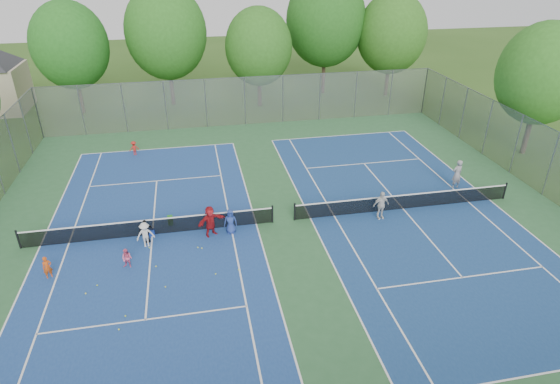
# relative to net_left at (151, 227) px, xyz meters

# --- Properties ---
(ground) EXTENTS (120.00, 120.00, 0.00)m
(ground) POSITION_rel_net_left_xyz_m (7.00, 0.00, -0.46)
(ground) COLOR #2E5119
(ground) RESTS_ON ground
(court_pad) EXTENTS (32.00, 32.00, 0.01)m
(court_pad) POSITION_rel_net_left_xyz_m (7.00, 0.00, -0.45)
(court_pad) COLOR #2B5C33
(court_pad) RESTS_ON ground
(court_left) EXTENTS (10.97, 23.77, 0.01)m
(court_left) POSITION_rel_net_left_xyz_m (0.00, 0.00, -0.44)
(court_left) COLOR navy
(court_left) RESTS_ON court_pad
(court_right) EXTENTS (10.97, 23.77, 0.01)m
(court_right) POSITION_rel_net_left_xyz_m (14.00, 0.00, -0.44)
(court_right) COLOR navy
(court_right) RESTS_ON court_pad
(net_left) EXTENTS (12.87, 0.10, 0.91)m
(net_left) POSITION_rel_net_left_xyz_m (0.00, 0.00, 0.00)
(net_left) COLOR black
(net_left) RESTS_ON ground
(net_right) EXTENTS (12.87, 0.10, 0.91)m
(net_right) POSITION_rel_net_left_xyz_m (14.00, 0.00, 0.00)
(net_right) COLOR black
(net_right) RESTS_ON ground
(fence_north) EXTENTS (32.00, 0.10, 4.00)m
(fence_north) POSITION_rel_net_left_xyz_m (7.00, 16.00, 1.54)
(fence_north) COLOR gray
(fence_north) RESTS_ON ground
(fence_east) EXTENTS (0.10, 32.00, 4.00)m
(fence_east) POSITION_rel_net_left_xyz_m (23.00, 0.00, 1.54)
(fence_east) COLOR gray
(fence_east) RESTS_ON ground
(tree_nw) EXTENTS (6.40, 6.40, 9.58)m
(tree_nw) POSITION_rel_net_left_xyz_m (-7.00, 22.00, 5.44)
(tree_nw) COLOR #443326
(tree_nw) RESTS_ON ground
(tree_nl) EXTENTS (7.20, 7.20, 10.69)m
(tree_nl) POSITION_rel_net_left_xyz_m (1.00, 23.00, 6.09)
(tree_nl) COLOR #443326
(tree_nl) RESTS_ON ground
(tree_nc) EXTENTS (6.00, 6.00, 8.85)m
(tree_nc) POSITION_rel_net_left_xyz_m (9.00, 21.00, 4.94)
(tree_nc) COLOR #443326
(tree_nc) RESTS_ON ground
(tree_nr) EXTENTS (7.60, 7.60, 11.42)m
(tree_nr) POSITION_rel_net_left_xyz_m (16.00, 24.00, 6.59)
(tree_nr) COLOR #443326
(tree_nr) RESTS_ON ground
(tree_ne) EXTENTS (6.60, 6.60, 9.77)m
(tree_ne) POSITION_rel_net_left_xyz_m (22.00, 22.00, 5.51)
(tree_ne) COLOR #443326
(tree_ne) RESTS_ON ground
(tree_side_e) EXTENTS (6.00, 6.00, 9.20)m
(tree_side_e) POSITION_rel_net_left_xyz_m (26.00, 6.00, 5.29)
(tree_side_e) COLOR #443326
(tree_side_e) RESTS_ON ground
(ball_crate) EXTENTS (0.37, 0.37, 0.29)m
(ball_crate) POSITION_rel_net_left_xyz_m (-0.04, 0.00, -0.31)
(ball_crate) COLOR #1737AE
(ball_crate) RESTS_ON ground
(ball_hopper) EXTENTS (0.29, 0.29, 0.54)m
(ball_hopper) POSITION_rel_net_left_xyz_m (0.94, 0.83, -0.18)
(ball_hopper) COLOR #238224
(ball_hopper) RESTS_ON ground
(student_a) EXTENTS (0.48, 0.42, 1.11)m
(student_a) POSITION_rel_net_left_xyz_m (-4.42, -2.73, 0.10)
(student_a) COLOR #CA4913
(student_a) RESTS_ON ground
(student_b) EXTENTS (0.59, 0.53, 1.01)m
(student_b) POSITION_rel_net_left_xyz_m (-0.98, -2.64, 0.05)
(student_b) COLOR #E35880
(student_b) RESTS_ON ground
(student_c) EXTENTS (0.96, 0.66, 1.36)m
(student_c) POSITION_rel_net_left_xyz_m (-0.22, -1.01, 0.22)
(student_c) COLOR beige
(student_c) RESTS_ON ground
(student_d) EXTENTS (0.81, 0.50, 1.28)m
(student_d) POSITION_rel_net_left_xyz_m (-0.23, -0.60, 0.18)
(student_d) COLOR black
(student_d) RESTS_ON ground
(student_e) EXTENTS (0.75, 0.56, 1.39)m
(student_e) POSITION_rel_net_left_xyz_m (4.06, -0.60, 0.24)
(student_e) COLOR navy
(student_e) RESTS_ON ground
(student_f) EXTENTS (1.61, 1.18, 1.68)m
(student_f) POSITION_rel_net_left_xyz_m (3.03, -0.60, 0.39)
(student_f) COLOR #A2171D
(student_f) RESTS_ON ground
(child_far_baseline) EXTENTS (0.77, 0.60, 1.05)m
(child_far_baseline) POSITION_rel_net_left_xyz_m (-1.68, 11.06, 0.07)
(child_far_baseline) COLOR #B22019
(child_far_baseline) RESTS_ON ground
(instructor) EXTENTS (0.75, 0.56, 1.88)m
(instructor) POSITION_rel_net_left_xyz_m (18.27, 1.86, 0.49)
(instructor) COLOR gray
(instructor) RESTS_ON ground
(teen_court_b) EXTENTS (1.01, 0.54, 1.64)m
(teen_court_b) POSITION_rel_net_left_xyz_m (12.30, -0.69, 0.37)
(teen_court_b) COLOR silver
(teen_court_b) RESTS_ON ground
(tennis_ball_0) EXTENTS (0.07, 0.07, 0.07)m
(tennis_ball_0) POSITION_rel_net_left_xyz_m (0.29, -2.89, -0.42)
(tennis_ball_0) COLOR #CAD732
(tennis_ball_0) RESTS_ON ground
(tennis_ball_1) EXTENTS (0.07, 0.07, 0.07)m
(tennis_ball_1) POSITION_rel_net_left_xyz_m (-0.09, -1.25, -0.42)
(tennis_ball_1) COLOR #B5CA2F
(tennis_ball_1) RESTS_ON ground
(tennis_ball_2) EXTENTS (0.07, 0.07, 0.07)m
(tennis_ball_2) POSITION_rel_net_left_xyz_m (-0.98, -6.79, -0.42)
(tennis_ball_2) COLOR #E6F138
(tennis_ball_2) RESTS_ON ground
(tennis_ball_3) EXTENTS (0.07, 0.07, 0.07)m
(tennis_ball_3) POSITION_rel_net_left_xyz_m (-0.80, -6.06, -0.42)
(tennis_ball_3) COLOR #AEC72E
(tennis_ball_3) RESTS_ON ground
(tennis_ball_4) EXTENTS (0.07, 0.07, 0.07)m
(tennis_ball_4) POSITION_rel_net_left_xyz_m (2.28, -1.70, -0.42)
(tennis_ball_4) COLOR #D1E334
(tennis_ball_4) RESTS_ON ground
(tennis_ball_5) EXTENTS (0.07, 0.07, 0.07)m
(tennis_ball_5) POSITION_rel_net_left_xyz_m (4.08, -3.89, -0.42)
(tennis_ball_5) COLOR #BBE334
(tennis_ball_5) RESTS_ON ground
(tennis_ball_6) EXTENTS (0.07, 0.07, 0.07)m
(tennis_ball_6) POSITION_rel_net_left_xyz_m (-2.62, -4.29, -0.42)
(tennis_ball_6) COLOR yellow
(tennis_ball_6) RESTS_ON ground
(tennis_ball_7) EXTENTS (0.07, 0.07, 0.07)m
(tennis_ball_7) POSITION_rel_net_left_xyz_m (0.76, -4.50, -0.42)
(tennis_ball_7) COLOR gold
(tennis_ball_7) RESTS_ON ground
(tennis_ball_8) EXTENTS (0.07, 0.07, 0.07)m
(tennis_ball_8) POSITION_rel_net_left_xyz_m (2.48, -1.81, -0.42)
(tennis_ball_8) COLOR #DAE936
(tennis_ball_8) RESTS_ON ground
(tennis_ball_9) EXTENTS (0.07, 0.07, 0.07)m
(tennis_ball_9) POSITION_rel_net_left_xyz_m (3.00, -4.01, -0.42)
(tennis_ball_9) COLOR #D0E936
(tennis_ball_9) RESTS_ON ground
(tennis_ball_10) EXTENTS (0.07, 0.07, 0.07)m
(tennis_ball_10) POSITION_rel_net_left_xyz_m (-2.21, -3.80, -0.42)
(tennis_ball_10) COLOR #B5D932
(tennis_ball_10) RESTS_ON ground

